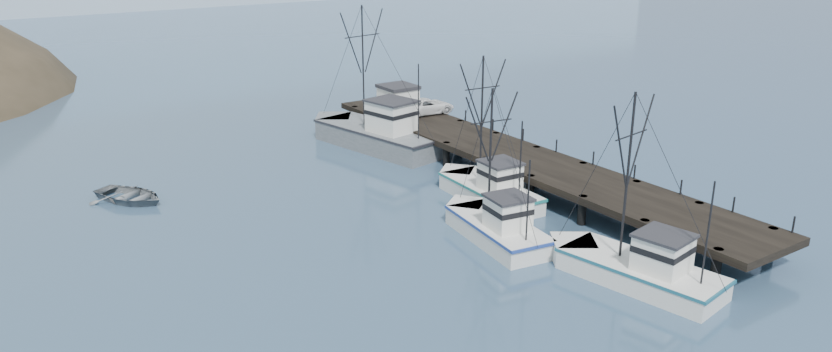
{
  "coord_description": "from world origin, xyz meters",
  "views": [
    {
      "loc": [
        -22.91,
        -25.27,
        18.77
      ],
      "look_at": [
        3.81,
        14.2,
        2.5
      ],
      "focal_mm": 32.0,
      "sensor_mm": 36.0,
      "label": 1
    }
  ],
  "objects_px": {
    "pier": "(512,156)",
    "pier_shed": "(398,100)",
    "trawler_far": "(487,189)",
    "trawler_near": "(635,268)",
    "work_vessel": "(376,134)",
    "motorboat": "(131,201)",
    "pickup_truck": "(426,106)",
    "trawler_mid": "(495,227)"
  },
  "relations": [
    {
      "from": "motorboat",
      "to": "pier_shed",
      "type": "bearing_deg",
      "value": -21.01
    },
    {
      "from": "trawler_far",
      "to": "pier_shed",
      "type": "xyz_separation_m",
      "value": [
        3.96,
        17.86,
        2.6
      ]
    },
    {
      "from": "pier",
      "to": "pier_shed",
      "type": "xyz_separation_m",
      "value": [
        -0.9,
        14.86,
        1.73
      ]
    },
    {
      "from": "trawler_mid",
      "to": "pier_shed",
      "type": "xyz_separation_m",
      "value": [
        7.92,
        23.48,
        2.6
      ]
    },
    {
      "from": "trawler_mid",
      "to": "pickup_truck",
      "type": "relative_size",
      "value": 1.85
    },
    {
      "from": "trawler_far",
      "to": "pier_shed",
      "type": "height_order",
      "value": "trawler_far"
    },
    {
      "from": "trawler_far",
      "to": "motorboat",
      "type": "bearing_deg",
      "value": 146.34
    },
    {
      "from": "pier_shed",
      "to": "motorboat",
      "type": "distance_m",
      "value": 25.68
    },
    {
      "from": "trawler_near",
      "to": "work_vessel",
      "type": "height_order",
      "value": "work_vessel"
    },
    {
      "from": "motorboat",
      "to": "trawler_far",
      "type": "bearing_deg",
      "value": -63.09
    },
    {
      "from": "trawler_mid",
      "to": "motorboat",
      "type": "height_order",
      "value": "trawler_mid"
    },
    {
      "from": "trawler_mid",
      "to": "pickup_truck",
      "type": "bearing_deg",
      "value": 65.24
    },
    {
      "from": "trawler_mid",
      "to": "work_vessel",
      "type": "bearing_deg",
      "value": 78.8
    },
    {
      "from": "work_vessel",
      "to": "motorboat",
      "type": "height_order",
      "value": "work_vessel"
    },
    {
      "from": "trawler_near",
      "to": "motorboat",
      "type": "xyz_separation_m",
      "value": [
        -19.82,
        28.61,
        -0.82
      ]
    },
    {
      "from": "pier_shed",
      "to": "motorboat",
      "type": "relative_size",
      "value": 0.57
    },
    {
      "from": "pickup_truck",
      "to": "motorboat",
      "type": "distance_m",
      "value": 27.82
    },
    {
      "from": "pier",
      "to": "work_vessel",
      "type": "xyz_separation_m",
      "value": [
        -4.57,
        12.84,
        -0.46
      ]
    },
    {
      "from": "trawler_near",
      "to": "work_vessel",
      "type": "distance_m",
      "value": 30.37
    },
    {
      "from": "pickup_truck",
      "to": "trawler_near",
      "type": "bearing_deg",
      "value": 171.28
    },
    {
      "from": "trawler_near",
      "to": "trawler_mid",
      "type": "height_order",
      "value": "trawler_near"
    },
    {
      "from": "motorboat",
      "to": "work_vessel",
      "type": "bearing_deg",
      "value": -24.88
    },
    {
      "from": "trawler_near",
      "to": "motorboat",
      "type": "distance_m",
      "value": 34.81
    },
    {
      "from": "trawler_mid",
      "to": "pier_shed",
      "type": "distance_m",
      "value": 24.92
    },
    {
      "from": "pier",
      "to": "trawler_mid",
      "type": "relative_size",
      "value": 4.49
    },
    {
      "from": "pickup_truck",
      "to": "motorboat",
      "type": "height_order",
      "value": "pickup_truck"
    },
    {
      "from": "trawler_near",
      "to": "trawler_far",
      "type": "distance_m",
      "value": 14.54
    },
    {
      "from": "pier",
      "to": "trawler_far",
      "type": "relative_size",
      "value": 4.16
    },
    {
      "from": "pier_shed",
      "to": "pickup_truck",
      "type": "relative_size",
      "value": 0.6
    },
    {
      "from": "work_vessel",
      "to": "motorboat",
      "type": "bearing_deg",
      "value": -175.45
    },
    {
      "from": "trawler_mid",
      "to": "trawler_near",
      "type": "bearing_deg",
      "value": -73.85
    },
    {
      "from": "pier_shed",
      "to": "work_vessel",
      "type": "bearing_deg",
      "value": -151.23
    },
    {
      "from": "pier_shed",
      "to": "motorboat",
      "type": "xyz_separation_m",
      "value": [
        -25.18,
        -3.73,
        -3.42
      ]
    },
    {
      "from": "work_vessel",
      "to": "pickup_truck",
      "type": "relative_size",
      "value": 2.84
    },
    {
      "from": "pier_shed",
      "to": "pier",
      "type": "bearing_deg",
      "value": -86.54
    },
    {
      "from": "trawler_near",
      "to": "pickup_truck",
      "type": "bearing_deg",
      "value": 76.06
    },
    {
      "from": "trawler_mid",
      "to": "motorboat",
      "type": "distance_m",
      "value": 26.24
    },
    {
      "from": "pier",
      "to": "trawler_near",
      "type": "xyz_separation_m",
      "value": [
        -6.26,
        -17.48,
        -0.87
      ]
    },
    {
      "from": "trawler_near",
      "to": "trawler_far",
      "type": "relative_size",
      "value": 1.03
    },
    {
      "from": "pier",
      "to": "pier_shed",
      "type": "bearing_deg",
      "value": 93.46
    },
    {
      "from": "pier",
      "to": "pickup_truck",
      "type": "relative_size",
      "value": 8.32
    },
    {
      "from": "pier",
      "to": "trawler_far",
      "type": "height_order",
      "value": "trawler_far"
    }
  ]
}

